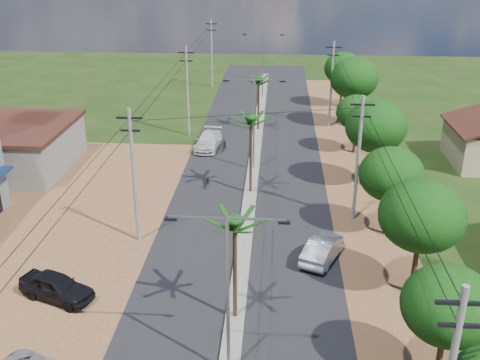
% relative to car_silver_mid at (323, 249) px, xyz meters
% --- Properties ---
extents(road, '(12.00, 110.00, 0.04)m').
position_rel_car_silver_mid_xyz_m(road, '(-5.00, 4.64, -0.72)').
color(road, black).
rests_on(road, ground).
extents(median, '(1.00, 90.00, 0.18)m').
position_rel_car_silver_mid_xyz_m(median, '(-5.00, 7.64, -0.65)').
color(median, '#605E56').
rests_on(median, ground).
extents(dirt_shoulder_east, '(5.00, 90.00, 0.03)m').
position_rel_car_silver_mid_xyz_m(dirt_shoulder_east, '(3.50, 4.64, -0.72)').
color(dirt_shoulder_east, brown).
rests_on(dirt_shoulder_east, ground).
extents(low_shed, '(10.40, 10.40, 3.95)m').
position_rel_car_silver_mid_xyz_m(low_shed, '(-26.00, 13.64, 1.23)').
color(low_shed, '#605E56').
rests_on(low_shed, ground).
extents(tree_east_b, '(4.00, 4.00, 5.83)m').
position_rel_car_silver_mid_xyz_m(tree_east_b, '(4.30, -10.36, 3.37)').
color(tree_east_b, black).
rests_on(tree_east_b, ground).
extents(tree_east_c, '(4.60, 4.60, 6.83)m').
position_rel_car_silver_mid_xyz_m(tree_east_c, '(4.70, -3.36, 4.13)').
color(tree_east_c, black).
rests_on(tree_east_c, ground).
extents(tree_east_d, '(4.20, 4.20, 6.13)m').
position_rel_car_silver_mid_xyz_m(tree_east_d, '(4.40, 3.64, 3.60)').
color(tree_east_d, black).
rests_on(tree_east_d, ground).
extents(tree_east_e, '(4.80, 4.80, 7.14)m').
position_rel_car_silver_mid_xyz_m(tree_east_e, '(4.60, 11.64, 4.35)').
color(tree_east_e, black).
rests_on(tree_east_e, ground).
extents(tree_east_f, '(3.80, 3.80, 5.52)m').
position_rel_car_silver_mid_xyz_m(tree_east_f, '(4.20, 19.64, 3.15)').
color(tree_east_f, black).
rests_on(tree_east_f, ground).
extents(tree_east_g, '(5.00, 5.00, 7.38)m').
position_rel_car_silver_mid_xyz_m(tree_east_g, '(4.80, 27.64, 4.50)').
color(tree_east_g, black).
rests_on(tree_east_g, ground).
extents(tree_east_h, '(4.40, 4.40, 6.52)m').
position_rel_car_silver_mid_xyz_m(tree_east_h, '(4.50, 35.64, 3.90)').
color(tree_east_h, black).
rests_on(tree_east_h, ground).
extents(palm_median_near, '(2.00, 2.00, 6.15)m').
position_rel_car_silver_mid_xyz_m(palm_median_near, '(-5.00, -6.36, 4.80)').
color(palm_median_near, black).
rests_on(palm_median_near, ground).
extents(palm_median_mid, '(2.00, 2.00, 6.55)m').
position_rel_car_silver_mid_xyz_m(palm_median_mid, '(-5.00, 9.64, 5.16)').
color(palm_median_mid, black).
rests_on(palm_median_mid, ground).
extents(palm_median_far, '(2.00, 2.00, 5.85)m').
position_rel_car_silver_mid_xyz_m(palm_median_far, '(-5.00, 25.64, 4.52)').
color(palm_median_far, black).
rests_on(palm_median_far, ground).
extents(streetlight_near, '(5.10, 0.18, 8.00)m').
position_rel_car_silver_mid_xyz_m(streetlight_near, '(-5.00, -10.36, 4.05)').
color(streetlight_near, gray).
rests_on(streetlight_near, ground).
extents(streetlight_mid, '(5.10, 0.18, 8.00)m').
position_rel_car_silver_mid_xyz_m(streetlight_mid, '(-5.00, 14.64, 4.05)').
color(streetlight_mid, gray).
rests_on(streetlight_mid, ground).
extents(streetlight_far, '(5.10, 0.18, 8.00)m').
position_rel_car_silver_mid_xyz_m(streetlight_far, '(-5.00, 39.64, 4.05)').
color(streetlight_far, gray).
rests_on(streetlight_far, ground).
extents(utility_pole_w_b, '(1.60, 0.24, 9.00)m').
position_rel_car_silver_mid_xyz_m(utility_pole_w_b, '(-12.00, 1.64, 4.02)').
color(utility_pole_w_b, '#605E56').
rests_on(utility_pole_w_b, ground).
extents(utility_pole_w_c, '(1.60, 0.24, 9.00)m').
position_rel_car_silver_mid_xyz_m(utility_pole_w_c, '(-12.00, 23.64, 4.02)').
color(utility_pole_w_c, '#605E56').
rests_on(utility_pole_w_c, ground).
extents(utility_pole_w_d, '(1.60, 0.24, 9.00)m').
position_rel_car_silver_mid_xyz_m(utility_pole_w_d, '(-12.00, 44.64, 4.02)').
color(utility_pole_w_d, '#605E56').
rests_on(utility_pole_w_d, ground).
extents(utility_pole_e_b, '(1.60, 0.24, 9.00)m').
position_rel_car_silver_mid_xyz_m(utility_pole_e_b, '(2.50, 5.64, 4.02)').
color(utility_pole_e_b, '#605E56').
rests_on(utility_pole_e_b, ground).
extents(utility_pole_e_c, '(1.60, 0.24, 9.00)m').
position_rel_car_silver_mid_xyz_m(utility_pole_e_c, '(2.50, 27.64, 4.02)').
color(utility_pole_e_c, '#605E56').
rests_on(utility_pole_e_c, ground).
extents(car_silver_mid, '(3.23, 4.73, 1.48)m').
position_rel_car_silver_mid_xyz_m(car_silver_mid, '(0.00, 0.00, 0.00)').
color(car_silver_mid, '#9B9DA3').
rests_on(car_silver_mid, ground).
extents(car_white_far, '(2.50, 5.26, 1.48)m').
position_rel_car_silver_mid_xyz_m(car_white_far, '(-9.55, 19.85, 0.00)').
color(car_white_far, '#B0B0AC').
rests_on(car_white_far, ground).
extents(car_parked_dark, '(4.70, 3.20, 1.48)m').
position_rel_car_silver_mid_xyz_m(car_parked_dark, '(-14.92, -5.23, 0.00)').
color(car_parked_dark, black).
rests_on(car_parked_dark, ground).
extents(moto_rider_west_a, '(0.66, 1.59, 0.82)m').
position_rel_car_silver_mid_xyz_m(moto_rider_west_a, '(-8.58, 10.69, -0.33)').
color(moto_rider_west_a, black).
rests_on(moto_rider_west_a, ground).
extents(moto_rider_west_b, '(0.66, 1.70, 1.00)m').
position_rel_car_silver_mid_xyz_m(moto_rider_west_b, '(-8.00, 19.38, -0.24)').
color(moto_rider_west_b, black).
rests_on(moto_rider_west_b, ground).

